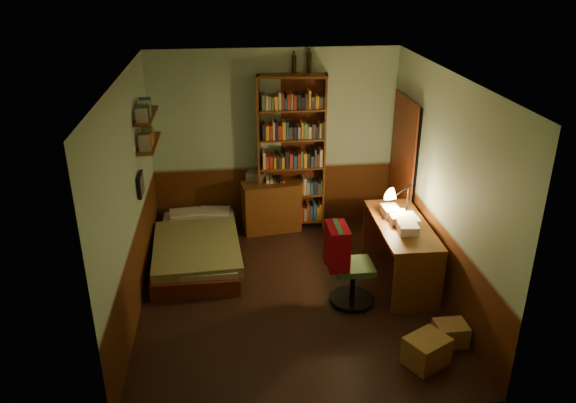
{
  "coord_description": "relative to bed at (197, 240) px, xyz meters",
  "views": [
    {
      "loc": [
        -0.66,
        -5.71,
        3.74
      ],
      "look_at": [
        0.0,
        0.25,
        1.1
      ],
      "focal_mm": 35.0,
      "sensor_mm": 36.0,
      "label": 1
    }
  ],
  "objects": [
    {
      "name": "cardboard_box_b",
      "position": [
        2.69,
        -2.08,
        -0.17
      ],
      "size": [
        0.33,
        0.27,
        0.23
      ],
      "primitive_type": "cube",
      "rotation": [
        0.0,
        0.0,
        0.01
      ],
      "color": "#A07E46",
      "rests_on": "ground"
    },
    {
      "name": "office_chair",
      "position": [
        1.83,
        -1.22,
        0.22
      ],
      "size": [
        0.52,
        0.46,
        1.03
      ],
      "primitive_type": "cube",
      "rotation": [
        0.0,
        0.0,
        0.01
      ],
      "color": "#305530",
      "rests_on": "ground"
    },
    {
      "name": "bookshelf",
      "position": [
        1.37,
        0.88,
        0.84
      ],
      "size": [
        1.0,
        0.43,
        2.26
      ],
      "primitive_type": "cube",
      "rotation": [
        0.0,
        0.0,
        -0.14
      ],
      "color": "#592F11",
      "rests_on": "ground"
    },
    {
      "name": "framed_picture",
      "position": [
        -0.59,
        -0.37,
        0.96
      ],
      "size": [
        0.04,
        0.32,
        0.26
      ],
      "primitive_type": "cube",
      "color": "black",
      "rests_on": "wall_left"
    },
    {
      "name": "bed",
      "position": [
        0.0,
        0.0,
        0.0
      ],
      "size": [
        1.05,
        1.95,
        0.58
      ],
      "primitive_type": "cube",
      "rotation": [
        0.0,
        0.0,
        0.01
      ],
      "color": "#5E6E3C",
      "rests_on": "ground"
    },
    {
      "name": "wall_shelf_lower",
      "position": [
        -0.51,
        0.13,
        1.31
      ],
      "size": [
        0.2,
        0.9,
        0.03
      ],
      "primitive_type": "cube",
      "color": "#592F11",
      "rests_on": "wall_left"
    },
    {
      "name": "cardboard_box_a",
      "position": [
        2.33,
        -2.37,
        -0.14
      ],
      "size": [
        0.51,
        0.47,
        0.3
      ],
      "primitive_type": "cube",
      "rotation": [
        0.0,
        0.0,
        0.5
      ],
      "color": "#A07E46",
      "rests_on": "ground"
    },
    {
      "name": "door_trim",
      "position": [
        2.82,
        0.33,
        0.71
      ],
      "size": [
        0.02,
        0.98,
        2.08
      ],
      "primitive_type": "cube",
      "color": "#4C1C0C",
      "rests_on": "ground"
    },
    {
      "name": "red_jacket",
      "position": [
        1.7,
        -1.04,
        0.98
      ],
      "size": [
        0.27,
        0.43,
        0.49
      ],
      "primitive_type": "cube",
      "rotation": [
        0.0,
        0.0,
        -0.1
      ],
      "color": "#A50816",
      "rests_on": "office_chair"
    },
    {
      "name": "bottle_right",
      "position": [
        1.61,
        0.99,
        2.11
      ],
      "size": [
        0.09,
        0.09,
        0.27
      ],
      "primitive_type": "cylinder",
      "rotation": [
        0.0,
        0.0,
        0.35
      ],
      "color": "black",
      "rests_on": "bookshelf"
    },
    {
      "name": "desk_lamp",
      "position": [
        2.63,
        -0.56,
        0.78
      ],
      "size": [
        0.17,
        0.17,
        0.56
      ],
      "primitive_type": "cone",
      "rotation": [
        0.0,
        0.0,
        -0.01
      ],
      "color": "black",
      "rests_on": "desk"
    },
    {
      "name": "wall_shelf_upper",
      "position": [
        -0.51,
        0.13,
        1.66
      ],
      "size": [
        0.2,
        0.9,
        0.03
      ],
      "primitive_type": "cube",
      "color": "#592F11",
      "rests_on": "wall_left"
    },
    {
      "name": "paper_stack",
      "position": [
        2.43,
        -0.56,
        0.55
      ],
      "size": [
        0.21,
        0.28,
        0.11
      ],
      "primitive_type": "cube",
      "rotation": [
        0.0,
        0.0,
        0.04
      ],
      "color": "silver",
      "rests_on": "desk"
    },
    {
      "name": "wall_left",
      "position": [
        -0.63,
        -0.97,
        1.01
      ],
      "size": [
        0.02,
        4.0,
        2.6
      ],
      "primitive_type": "cube",
      "color": "#95B290",
      "rests_on": "ground"
    },
    {
      "name": "dresser",
      "position": [
        1.05,
        0.79,
        0.08
      ],
      "size": [
        0.88,
        0.53,
        0.73
      ],
      "primitive_type": "cube",
      "rotation": [
        0.0,
        0.0,
        0.15
      ],
      "color": "#592F11",
      "rests_on": "ground"
    },
    {
      "name": "doorway",
      "position": [
        2.85,
        0.33,
        0.71
      ],
      "size": [
        0.06,
        0.9,
        2.0
      ],
      "primitive_type": "cube",
      "color": "black",
      "rests_on": "ground"
    },
    {
      "name": "desk",
      "position": [
        2.5,
        -0.81,
        0.1
      ],
      "size": [
        0.63,
        1.47,
        0.78
      ],
      "primitive_type": "cube",
      "rotation": [
        0.0,
        0.0,
        -0.01
      ],
      "color": "#592F11",
      "rests_on": "ground"
    },
    {
      "name": "mini_stereo",
      "position": [
        0.84,
        0.92,
        0.51
      ],
      "size": [
        0.3,
        0.26,
        0.13
      ],
      "primitive_type": "cube",
      "rotation": [
        0.0,
        0.0,
        -0.33
      ],
      "color": "#B2B2B7",
      "rests_on": "dresser"
    },
    {
      "name": "bottle_left",
      "position": [
        1.4,
        0.99,
        2.09
      ],
      "size": [
        0.08,
        0.08,
        0.24
      ],
      "primitive_type": "cylinder",
      "rotation": [
        0.0,
        0.0,
        0.24
      ],
      "color": "black",
      "rests_on": "bookshelf"
    },
    {
      "name": "wall_front",
      "position": [
        1.13,
        -2.98,
        1.01
      ],
      "size": [
        3.5,
        0.02,
        2.6
      ],
      "primitive_type": "cube",
      "color": "#95B290",
      "rests_on": "ground"
    },
    {
      "name": "ceiling",
      "position": [
        1.13,
        -0.97,
        2.32
      ],
      "size": [
        3.5,
        4.0,
        0.02
      ],
      "primitive_type": "cube",
      "color": "silver",
      "rests_on": "wall_back"
    },
    {
      "name": "wall_right",
      "position": [
        2.89,
        -0.97,
        1.01
      ],
      "size": [
        0.02,
        4.0,
        2.6
      ],
      "primitive_type": "cube",
      "color": "#95B290",
      "rests_on": "ground"
    },
    {
      "name": "floor",
      "position": [
        1.13,
        -0.97,
        -0.3
      ],
      "size": [
        3.5,
        4.0,
        0.02
      ],
      "primitive_type": "cube",
      "color": "black",
      "rests_on": "ground"
    },
    {
      "name": "wall_back",
      "position": [
        1.13,
        1.04,
        1.01
      ],
      "size": [
        3.5,
        0.02,
        2.6
      ],
      "primitive_type": "cube",
      "color": "#95B290",
      "rests_on": "ground"
    }
  ]
}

